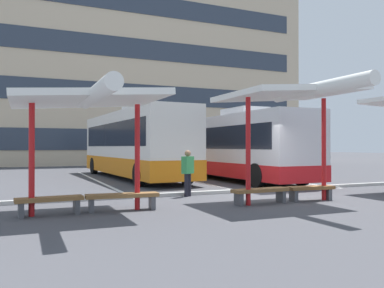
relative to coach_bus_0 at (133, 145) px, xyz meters
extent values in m
plane|color=#47474C|center=(2.20, -9.28, -1.76)|extent=(160.00, 160.00, 0.00)
cube|color=#C6B293|center=(2.20, 21.58, 8.73)|extent=(40.79, 13.55, 20.99)
cube|color=#2D3847|center=(2.20, 14.77, 0.55)|extent=(37.53, 0.08, 1.85)
cube|color=#2D3847|center=(2.20, 14.77, 4.75)|extent=(37.53, 0.08, 1.85)
cube|color=#2D3847|center=(2.20, 14.77, 8.94)|extent=(37.53, 0.08, 1.85)
cube|color=#2D3847|center=(2.20, 14.77, 13.14)|extent=(37.53, 0.08, 1.85)
cube|color=silver|center=(0.00, 0.00, 0.10)|extent=(3.05, 11.97, 3.16)
cube|color=orange|center=(0.00, 0.00, -1.06)|extent=(3.09, 12.01, 0.86)
cube|color=black|center=(0.00, 0.00, 0.54)|extent=(3.03, 11.03, 1.18)
cube|color=black|center=(-0.31, 5.89, 0.48)|extent=(2.14, 0.19, 1.90)
cube|color=silver|center=(0.08, -1.48, 1.86)|extent=(1.57, 2.27, 0.36)
cylinder|color=black|center=(-1.34, 4.26, -1.26)|extent=(0.35, 1.01, 1.00)
cylinder|color=black|center=(0.88, 4.38, -1.26)|extent=(0.35, 1.01, 1.00)
cylinder|color=black|center=(-0.88, -4.38, -1.26)|extent=(0.35, 1.01, 1.00)
cylinder|color=black|center=(1.34, -4.27, -1.26)|extent=(0.35, 1.01, 1.00)
cube|color=silver|center=(4.45, -2.51, -0.04)|extent=(2.69, 11.73, 2.90)
cube|color=red|center=(4.45, -2.51, -1.16)|extent=(2.73, 11.77, 0.66)
cube|color=black|center=(4.45, -2.51, 0.34)|extent=(2.70, 10.79, 1.05)
cube|color=black|center=(4.34, 3.30, 0.31)|extent=(2.17, 0.12, 1.74)
cube|color=silver|center=(4.48, -3.97, 1.59)|extent=(1.52, 2.23, 0.36)
cylinder|color=black|center=(3.24, 1.71, -1.26)|extent=(0.32, 1.01, 1.00)
cylinder|color=black|center=(5.50, 1.76, -1.26)|extent=(0.32, 1.01, 1.00)
cylinder|color=black|center=(3.41, -6.77, -1.26)|extent=(0.32, 1.01, 1.00)
cylinder|color=black|center=(5.67, -6.72, -1.26)|extent=(0.32, 1.01, 1.00)
cube|color=white|center=(-2.03, -1.28, -1.76)|extent=(0.16, 14.00, 0.01)
cube|color=white|center=(2.20, -1.28, -1.76)|extent=(0.16, 14.00, 0.01)
cube|color=white|center=(6.42, -1.28, -1.76)|extent=(0.16, 14.00, 0.01)
cylinder|color=red|center=(-5.17, -10.21, -0.36)|extent=(0.14, 0.14, 2.81)
cylinder|color=red|center=(-2.56, -10.21, -0.36)|extent=(0.14, 0.14, 2.81)
cube|color=white|center=(-3.87, -10.21, 1.13)|extent=(3.62, 3.12, 0.38)
cylinder|color=white|center=(-3.87, -11.63, 1.10)|extent=(0.36, 3.61, 0.36)
cube|color=brown|center=(-4.77, -10.24, -1.36)|extent=(1.61, 0.54, 0.10)
cube|color=#4C4C51|center=(-5.41, -10.29, -1.59)|extent=(0.14, 0.34, 0.35)
cube|color=#4C4C51|center=(-4.13, -10.20, -1.59)|extent=(0.14, 0.34, 0.35)
cube|color=brown|center=(-2.97, -10.25, -1.36)|extent=(1.92, 0.54, 0.10)
cube|color=#4C4C51|center=(-3.76, -10.19, -1.59)|extent=(0.14, 0.34, 0.35)
cube|color=#4C4C51|center=(-2.17, -10.30, -1.59)|extent=(0.14, 0.34, 0.35)
cylinder|color=red|center=(0.56, -10.72, -0.16)|extent=(0.14, 0.14, 3.19)
cylinder|color=red|center=(3.32, -10.72, -0.16)|extent=(0.14, 0.14, 3.19)
cube|color=white|center=(1.94, -10.72, 1.51)|extent=(3.76, 2.95, 0.42)
cylinder|color=white|center=(1.94, -12.05, 1.48)|extent=(0.36, 3.76, 0.36)
cube|color=brown|center=(1.04, -10.62, -1.36)|extent=(1.83, 0.52, 0.10)
cube|color=#4C4C51|center=(0.29, -10.66, -1.59)|extent=(0.14, 0.34, 0.35)
cube|color=#4C4C51|center=(1.80, -10.57, -1.59)|extent=(0.14, 0.34, 0.35)
cube|color=brown|center=(2.84, -10.67, -1.36)|extent=(1.55, 0.56, 0.10)
cube|color=#4C4C51|center=(2.24, -10.61, -1.59)|extent=(0.15, 0.35, 0.35)
cube|color=#4C4C51|center=(3.45, -10.73, -1.59)|extent=(0.15, 0.35, 0.35)
cube|color=#ADADA8|center=(2.20, -7.94, -1.70)|extent=(44.00, 0.24, 0.12)
cylinder|color=black|center=(-0.20, -8.16, -1.38)|extent=(0.14, 0.14, 0.77)
cylinder|color=black|center=(-0.33, -8.24, -1.38)|extent=(0.14, 0.14, 0.77)
cube|color=#338C4C|center=(-0.26, -8.20, -0.70)|extent=(0.50, 0.43, 0.58)
sphere|color=#936B4C|center=(-0.26, -8.20, -0.31)|extent=(0.21, 0.21, 0.21)
camera|label=1|loc=(-5.36, -20.45, -0.08)|focal=36.87mm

